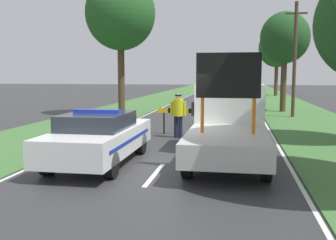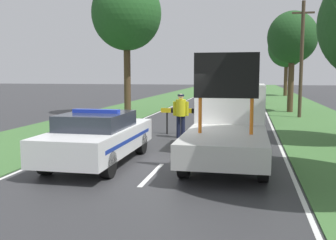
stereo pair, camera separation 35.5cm
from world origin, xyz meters
name	(u,v)px [view 2 (the right image)]	position (x,y,z in m)	size (l,w,h in m)	color
ground_plane	(162,164)	(0.00, 0.00, 0.00)	(160.00, 160.00, 0.00)	#333335
lane_markings	(213,111)	(0.00, 15.99, 0.00)	(6.97, 63.41, 0.01)	silver
grass_verge_left	(146,105)	(-5.80, 20.00, 0.01)	(4.53, 120.00, 0.03)	#427038
grass_verge_right	(296,107)	(5.80, 20.00, 0.01)	(4.53, 120.00, 0.03)	#427038
police_car	(98,137)	(-1.77, -0.29, 0.75)	(1.87, 4.85, 1.53)	white
work_truck	(229,121)	(1.77, 1.23, 1.09)	(2.09, 5.86, 3.03)	white
road_barrier	(192,113)	(0.05, 5.36, 0.89)	(2.57, 0.08, 1.08)	black
police_officer	(181,112)	(-0.26, 4.50, 1.03)	(0.62, 0.39, 1.73)	#191E38
pedestrian_civilian	(202,113)	(0.55, 4.60, 1.00)	(0.61, 0.39, 1.71)	#191E38
traffic_cone_near_police	(248,135)	(2.35, 4.13, 0.24)	(0.35, 0.35, 0.49)	black
traffic_cone_centre_front	(261,130)	(2.85, 5.38, 0.27)	(0.39, 0.39, 0.55)	black
queued_car_sedan_black	(242,107)	(1.99, 10.32, 0.75)	(1.70, 4.36, 1.41)	black
queued_car_van_white	(242,99)	(1.88, 16.39, 0.83)	(1.90, 4.60, 1.57)	silver
queued_car_wagon_maroon	(244,94)	(1.93, 23.70, 0.75)	(1.93, 4.33, 1.42)	maroon
roadside_tree_near_right	(287,48)	(6.34, 35.65, 5.35)	(4.10, 4.10, 7.53)	#4C3823
roadside_tree_mid_left	(127,14)	(-4.86, 12.22, 6.00)	(4.11, 4.11, 8.20)	#4C3823
roadside_tree_far_left	(292,38)	(4.97, 16.04, 4.78)	(3.15, 3.15, 6.48)	#4C3823
utility_pole	(302,58)	(5.19, 12.87, 3.38)	(1.20, 0.20, 6.52)	#473828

